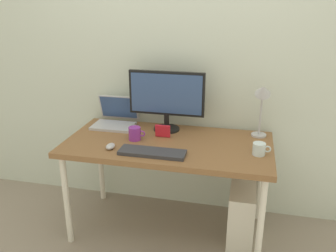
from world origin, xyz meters
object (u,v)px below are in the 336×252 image
(mouse, at_px, (110,146))
(glass_cup, at_px, (259,149))
(laptop, at_px, (116,118))
(coffee_mug, at_px, (135,134))
(keyboard, at_px, (152,152))
(desk, at_px, (168,150))
(photo_frame, at_px, (163,131))
(computer_tower, at_px, (241,215))
(monitor, at_px, (167,97))
(desk_lamp, at_px, (262,98))

(mouse, distance_m, glass_cup, 0.99)
(laptop, bearing_deg, coffee_mug, -47.24)
(keyboard, distance_m, glass_cup, 0.70)
(desk, relative_size, photo_frame, 13.24)
(mouse, bearing_deg, desk, 29.84)
(laptop, xyz_separation_m, computer_tower, (1.04, -0.25, -0.58))
(glass_cup, distance_m, computer_tower, 0.57)
(monitor, distance_m, coffee_mug, 0.37)
(monitor, bearing_deg, laptop, 177.26)
(desk, distance_m, laptop, 0.56)
(keyboard, distance_m, mouse, 0.30)
(monitor, height_order, coffee_mug, monitor)
(laptop, bearing_deg, mouse, -73.56)
(keyboard, xyz_separation_m, glass_cup, (0.68, 0.15, 0.03))
(desk_lamp, distance_m, computer_tower, 0.85)
(computer_tower, bearing_deg, photo_frame, 172.61)
(keyboard, distance_m, photo_frame, 0.31)
(monitor, bearing_deg, mouse, -123.50)
(desk_lamp, relative_size, mouse, 4.68)
(coffee_mug, distance_m, glass_cup, 0.87)
(monitor, bearing_deg, photo_frame, -87.18)
(laptop, relative_size, glass_cup, 2.71)
(photo_frame, bearing_deg, coffee_mug, -152.62)
(desk_lamp, bearing_deg, desk, -159.63)
(desk_lamp, relative_size, glass_cup, 3.56)
(monitor, distance_m, computer_tower, 1.02)
(monitor, distance_m, laptop, 0.47)
(mouse, distance_m, photo_frame, 0.41)
(keyboard, bearing_deg, laptop, 132.27)
(laptop, relative_size, mouse, 3.56)
(keyboard, height_order, photo_frame, photo_frame)
(mouse, bearing_deg, computer_tower, 12.69)
(coffee_mug, bearing_deg, monitor, 54.87)
(coffee_mug, bearing_deg, mouse, -121.23)
(monitor, height_order, mouse, monitor)
(photo_frame, bearing_deg, desk, -53.77)
(desk, bearing_deg, laptop, 152.61)
(desk, bearing_deg, monitor, 105.70)
(desk, distance_m, glass_cup, 0.64)
(desk, relative_size, monitor, 2.54)
(laptop, relative_size, keyboard, 0.73)
(desk, height_order, computer_tower, desk)
(monitor, xyz_separation_m, laptop, (-0.42, 0.02, -0.21))
(mouse, relative_size, photo_frame, 0.82)
(laptop, distance_m, desk_lamp, 1.14)
(keyboard, bearing_deg, desk, 76.57)
(desk, height_order, glass_cup, glass_cup)
(coffee_mug, bearing_deg, laptop, 132.76)
(desk_lamp, distance_m, coffee_mug, 0.94)
(coffee_mug, bearing_deg, computer_tower, 1.14)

